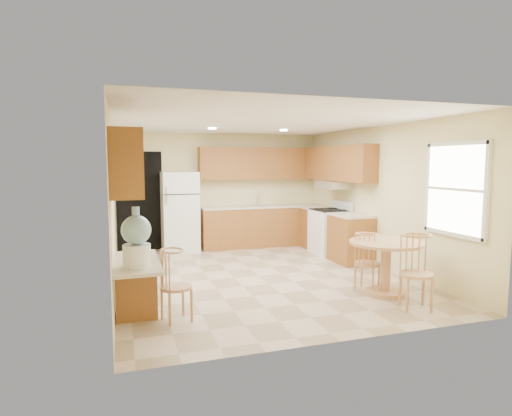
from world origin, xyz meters
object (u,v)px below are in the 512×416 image
object	(u,v)px
chair_table_b	(422,266)
chair_table_a	(371,257)
refrigerator	(180,212)
dining_table	(386,260)
chair_desk	(177,279)
water_crock	(137,240)
stove	(330,231)

from	to	relation	value
chair_table_b	chair_table_a	bearing A→B (deg)	-61.44
refrigerator	chair_table_b	size ratio (longest dim) A/B	1.77
dining_table	chair_desk	distance (m)	2.96
chair_table_a	water_crock	xyz separation A→B (m)	(-3.26, -0.67, 0.55)
chair_table_a	chair_desk	xyz separation A→B (m)	(-2.81, -0.37, 0.01)
dining_table	chair_table_a	size ratio (longest dim) A/B	1.23
stove	chair_table_a	bearing A→B (deg)	-104.85
chair_table_a	chair_desk	world-z (taller)	chair_desk
stove	dining_table	size ratio (longest dim) A/B	1.06
water_crock	chair_table_a	bearing A→B (deg)	11.67
chair_table_b	water_crock	world-z (taller)	water_crock
chair_table_b	chair_desk	world-z (taller)	chair_table_b
stove	water_crock	bearing A→B (deg)	-140.98
chair_desk	water_crock	world-z (taller)	water_crock
chair_table_b	chair_desk	size ratio (longest dim) A/B	1.12
stove	chair_table_a	xyz separation A→B (m)	(-0.66, -2.51, 0.04)
stove	water_crock	xyz separation A→B (m)	(-3.92, -3.18, 0.59)
dining_table	chair_table_b	world-z (taller)	chair_table_b
chair_desk	water_crock	xyz separation A→B (m)	(-0.45, -0.31, 0.54)
stove	chair_desk	distance (m)	4.51
stove	water_crock	world-z (taller)	water_crock
chair_table_a	chair_table_b	world-z (taller)	chair_table_b
stove	chair_table_b	distance (m)	3.46
chair_table_a	chair_desk	size ratio (longest dim) A/B	0.99
chair_table_a	water_crock	size ratio (longest dim) A/B	1.32
refrigerator	chair_desk	world-z (taller)	refrigerator
dining_table	chair_desk	bearing A→B (deg)	-176.21
refrigerator	water_crock	bearing A→B (deg)	-103.42
chair_table_a	chair_table_b	distance (m)	0.92
chair_table_a	dining_table	bearing A→B (deg)	1.49
refrigerator	chair_table_a	distance (m)	4.35
stove	refrigerator	bearing A→B (deg)	157.01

